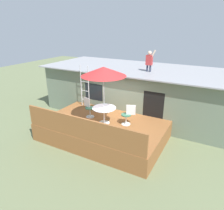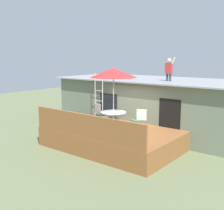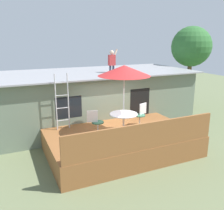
{
  "view_description": "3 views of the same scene",
  "coord_description": "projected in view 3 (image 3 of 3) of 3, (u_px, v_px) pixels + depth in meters",
  "views": [
    {
      "loc": [
        4.43,
        -7.3,
        4.94
      ],
      "look_at": [
        0.14,
        0.55,
        1.47
      ],
      "focal_mm": 33.32,
      "sensor_mm": 36.0,
      "label": 1
    },
    {
      "loc": [
        7.07,
        -8.97,
        3.78
      ],
      "look_at": [
        -0.39,
        0.42,
        1.72
      ],
      "focal_mm": 44.99,
      "sensor_mm": 36.0,
      "label": 2
    },
    {
      "loc": [
        -3.95,
        -7.91,
        4.24
      ],
      "look_at": [
        -0.1,
        0.57,
        1.74
      ],
      "focal_mm": 39.71,
      "sensor_mm": 36.0,
      "label": 3
    }
  ],
  "objects": [
    {
      "name": "step_ladder",
      "position": [
        62.0,
        102.0,
        9.5
      ],
      "size": [
        0.52,
        0.04,
        2.2
      ],
      "color": "silver",
      "rests_on": "deck"
    },
    {
      "name": "patio_chair_left",
      "position": [
        96.0,
        123.0,
        9.11
      ],
      "size": [
        0.61,
        0.44,
        0.92
      ],
      "rotation": [
        0.0,
        0.0,
        -0.26
      ],
      "color": "silver",
      "rests_on": "deck"
    },
    {
      "name": "ground_plane",
      "position": [
        120.0,
        151.0,
        9.63
      ],
      "size": [
        40.0,
        40.0,
        0.0
      ],
      "primitive_type": "plane",
      "color": "#66704C"
    },
    {
      "name": "patio_table",
      "position": [
        124.0,
        118.0,
        9.24
      ],
      "size": [
        1.04,
        1.04,
        0.74
      ],
      "color": "silver",
      "rests_on": "deck"
    },
    {
      "name": "house",
      "position": [
        89.0,
        98.0,
        12.45
      ],
      "size": [
        10.5,
        4.5,
        2.66
      ],
      "color": "slate",
      "rests_on": "ground"
    },
    {
      "name": "patio_umbrella",
      "position": [
        124.0,
        71.0,
        8.78
      ],
      "size": [
        1.9,
        1.9,
        2.54
      ],
      "color": "silver",
      "rests_on": "deck"
    },
    {
      "name": "deck",
      "position": [
        120.0,
        142.0,
        9.53
      ],
      "size": [
        5.47,
        3.49,
        0.8
      ],
      "primitive_type": "cube",
      "color": "brown",
      "rests_on": "ground"
    },
    {
      "name": "backyard_tree",
      "position": [
        191.0,
        47.0,
        15.16
      ],
      "size": [
        2.44,
        2.44,
        4.99
      ],
      "color": "brown",
      "rests_on": "ground"
    },
    {
      "name": "patio_chair_right",
      "position": [
        141.0,
        115.0,
        10.0
      ],
      "size": [
        0.6,
        0.44,
        0.92
      ],
      "rotation": [
        0.0,
        0.0,
        -2.77
      ],
      "color": "silver",
      "rests_on": "deck"
    },
    {
      "name": "deck_railing",
      "position": [
        144.0,
        137.0,
        7.82
      ],
      "size": [
        5.37,
        0.08,
        0.9
      ],
      "primitive_type": "cube",
      "color": "brown",
      "rests_on": "deck"
    },
    {
      "name": "person_figure",
      "position": [
        112.0,
        60.0,
        11.78
      ],
      "size": [
        0.47,
        0.2,
        1.11
      ],
      "color": "#33384C",
      "rests_on": "house"
    }
  ]
}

